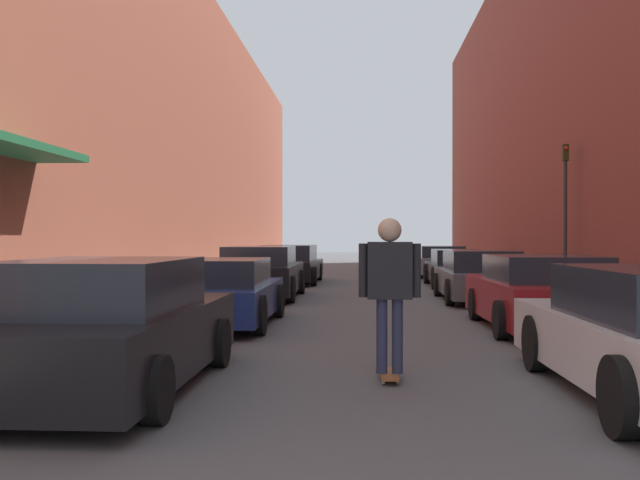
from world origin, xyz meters
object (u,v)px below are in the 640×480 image
at_px(parked_car_right_3, 459,268).
at_px(traffic_light, 565,202).
at_px(parked_car_left_0, 107,328).
at_px(parked_car_right_4, 440,262).
at_px(parked_car_left_2, 261,273).
at_px(parked_car_left_1, 217,293).
at_px(parked_car_right_1, 542,294).
at_px(parked_car_left_3, 290,265).
at_px(skateboarder, 390,280).
at_px(parked_car_right_2, 480,277).

relative_size(parked_car_right_3, traffic_light, 1.11).
distance_m(parked_car_left_0, parked_car_right_4, 22.20).
distance_m(parked_car_right_3, traffic_light, 4.57).
bearing_deg(parked_car_left_2, parked_car_right_3, 38.54).
bearing_deg(parked_car_left_2, parked_car_left_1, -89.60).
distance_m(parked_car_left_2, parked_car_right_1, 8.28).
relative_size(parked_car_left_3, parked_car_right_3, 1.09).
bearing_deg(parked_car_right_1, traffic_light, 71.62).
bearing_deg(parked_car_left_3, parked_car_right_1, -64.62).
xyz_separation_m(parked_car_right_1, skateboarder, (-2.79, -4.47, 0.50)).
bearing_deg(parked_car_right_2, parked_car_right_3, 88.18).
xyz_separation_m(parked_car_right_3, traffic_light, (2.41, -3.35, 1.96)).
height_order(parked_car_left_1, parked_car_left_2, parked_car_left_2).
bearing_deg(parked_car_right_1, parked_car_right_2, 92.09).
xyz_separation_m(parked_car_left_0, parked_car_right_1, (5.78, 5.23, -0.03)).
bearing_deg(parked_car_left_1, skateboarder, -57.84).
xyz_separation_m(parked_car_left_2, traffic_light, (8.15, 1.22, 1.89)).
distance_m(parked_car_left_2, skateboarder, 10.84).
xyz_separation_m(parked_car_left_3, skateboarder, (2.85, -16.36, 0.50)).
bearing_deg(parked_car_left_2, traffic_light, 8.51).
height_order(parked_car_left_1, parked_car_right_3, parked_car_left_1).
distance_m(parked_car_right_1, parked_car_right_4, 16.21).
height_order(parked_car_left_2, skateboarder, skateboarder).
distance_m(parked_car_left_1, parked_car_left_2, 5.73).
bearing_deg(parked_car_left_0, parked_car_right_1, 42.12).
bearing_deg(parked_car_right_4, parked_car_right_3, -90.20).
bearing_deg(parked_car_right_4, parked_car_left_0, -105.05).
relative_size(parked_car_right_2, traffic_light, 1.09).
xyz_separation_m(parked_car_left_3, parked_car_right_3, (5.60, -1.38, -0.04)).
distance_m(parked_car_left_1, parked_car_right_1, 5.74).
xyz_separation_m(parked_car_left_0, parked_car_left_1, (0.05, 5.43, -0.06)).
relative_size(parked_car_left_0, parked_car_right_4, 0.93).
bearing_deg(skateboarder, parked_car_right_4, 82.36).
bearing_deg(parked_car_left_1, parked_car_right_4, 70.34).
xyz_separation_m(skateboarder, traffic_light, (5.17, 11.63, 1.42)).
bearing_deg(parked_car_left_3, parked_car_left_2, -91.28).
bearing_deg(traffic_light, parked_car_right_1, -108.38).
bearing_deg(parked_car_right_4, parked_car_left_2, -119.26).
relative_size(parked_car_left_3, traffic_light, 1.21).
distance_m(parked_car_left_2, parked_car_right_4, 11.78).
bearing_deg(parked_car_right_3, skateboarder, -100.42).
height_order(parked_car_left_1, parked_car_right_2, parked_car_right_2).
height_order(parked_car_left_1, parked_car_left_3, parked_car_left_3).
distance_m(parked_car_right_4, skateboarder, 20.88).
xyz_separation_m(parked_car_left_1, traffic_light, (8.11, 6.95, 1.96)).
distance_m(parked_car_right_1, skateboarder, 5.30).
height_order(parked_car_left_2, traffic_light, traffic_light).
relative_size(parked_car_left_1, parked_car_left_3, 0.86).
bearing_deg(skateboarder, parked_car_right_1, 58.06).
xyz_separation_m(parked_car_right_3, skateboarder, (-2.75, -14.98, 0.54)).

